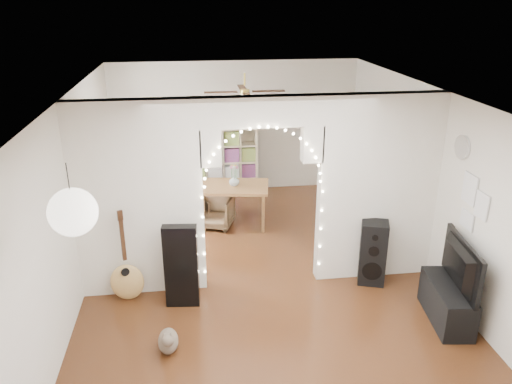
{
  "coord_description": "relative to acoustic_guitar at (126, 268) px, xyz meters",
  "views": [
    {
      "loc": [
        -0.92,
        -6.26,
        3.88
      ],
      "look_at": [
        -0.04,
        0.3,
        1.27
      ],
      "focal_mm": 35.0,
      "sensor_mm": 36.0,
      "label": 1
    }
  ],
  "objects": [
    {
      "name": "floor",
      "position": [
        1.87,
        0.25,
        -0.49
      ],
      "size": [
        7.5,
        7.5,
        0.0
      ],
      "primitive_type": "plane",
      "color": "black",
      "rests_on": "ground"
    },
    {
      "name": "ceiling",
      "position": [
        1.87,
        0.25,
        2.21
      ],
      "size": [
        5.0,
        7.5,
        0.02
      ],
      "primitive_type": "cube",
      "color": "white",
      "rests_on": "wall_back"
    },
    {
      "name": "wall_back",
      "position": [
        1.87,
        4.0,
        0.86
      ],
      "size": [
        5.0,
        0.02,
        2.7
      ],
      "primitive_type": "cube",
      "color": "silver",
      "rests_on": "floor"
    },
    {
      "name": "wall_left",
      "position": [
        -0.63,
        0.25,
        0.86
      ],
      "size": [
        0.02,
        7.5,
        2.7
      ],
      "primitive_type": "cube",
      "color": "silver",
      "rests_on": "floor"
    },
    {
      "name": "wall_right",
      "position": [
        4.37,
        0.25,
        0.86
      ],
      "size": [
        0.02,
        7.5,
        2.7
      ],
      "primitive_type": "cube",
      "color": "silver",
      "rests_on": "floor"
    },
    {
      "name": "divider_wall",
      "position": [
        1.87,
        0.25,
        0.93
      ],
      "size": [
        5.0,
        0.2,
        2.7
      ],
      "color": "silver",
      "rests_on": "floor"
    },
    {
      "name": "fairy_lights",
      "position": [
        1.87,
        0.12,
        1.06
      ],
      "size": [
        1.64,
        0.04,
        1.6
      ],
      "primitive_type": null,
      "color": "#FFEABF",
      "rests_on": "divider_wall"
    },
    {
      "name": "window",
      "position": [
        -0.6,
        2.05,
        1.01
      ],
      "size": [
        0.04,
        1.2,
        1.4
      ],
      "primitive_type": "cube",
      "color": "white",
      "rests_on": "wall_left"
    },
    {
      "name": "wall_clock",
      "position": [
        4.35,
        -0.35,
        1.61
      ],
      "size": [
        0.03,
        0.31,
        0.31
      ],
      "primitive_type": "cylinder",
      "rotation": [
        0.0,
        1.57,
        0.0
      ],
      "color": "white",
      "rests_on": "wall_right"
    },
    {
      "name": "picture_frames",
      "position": [
        4.35,
        -0.75,
        1.01
      ],
      "size": [
        0.02,
        0.5,
        0.7
      ],
      "primitive_type": null,
      "color": "white",
      "rests_on": "wall_right"
    },
    {
      "name": "paper_lantern",
      "position": [
        -0.03,
        -2.15,
        1.76
      ],
      "size": [
        0.4,
        0.4,
        0.4
      ],
      "primitive_type": "sphere",
      "color": "white",
      "rests_on": "ceiling"
    },
    {
      "name": "ceiling_fan",
      "position": [
        1.87,
        2.25,
        1.91
      ],
      "size": [
        1.1,
        1.1,
        0.3
      ],
      "primitive_type": null,
      "color": "gold",
      "rests_on": "ceiling"
    },
    {
      "name": "guitar_case",
      "position": [
        0.74,
        -0.21,
        0.09
      ],
      "size": [
        0.46,
        0.19,
        1.16
      ],
      "primitive_type": "cube",
      "rotation": [
        0.0,
        0.0,
        -0.1
      ],
      "color": "black",
      "rests_on": "floor"
    },
    {
      "name": "acoustic_guitar",
      "position": [
        0.0,
        0.0,
        0.0
      ],
      "size": [
        0.47,
        0.33,
        1.12
      ],
      "rotation": [
        0.0,
        0.0,
        0.41
      ],
      "color": "tan",
      "rests_on": "floor"
    },
    {
      "name": "tabby_cat",
      "position": [
        0.57,
        -1.17,
        -0.34
      ],
      "size": [
        0.25,
        0.55,
        0.37
      ],
      "rotation": [
        0.0,
        0.0,
        0.05
      ],
      "color": "brown",
      "rests_on": "floor"
    },
    {
      "name": "floor_speaker",
      "position": [
        3.44,
        -0.0,
        -0.02
      ],
      "size": [
        0.45,
        0.41,
        0.95
      ],
      "rotation": [
        0.0,
        0.0,
        -0.32
      ],
      "color": "black",
      "rests_on": "floor"
    },
    {
      "name": "media_console",
      "position": [
        4.07,
        -1.01,
        -0.24
      ],
      "size": [
        0.53,
        1.04,
        0.5
      ],
      "primitive_type": "cube",
      "rotation": [
        0.0,
        0.0,
        -0.13
      ],
      "color": "black",
      "rests_on": "floor"
    },
    {
      "name": "tv",
      "position": [
        4.07,
        -1.01,
        0.32
      ],
      "size": [
        0.28,
        1.08,
        0.62
      ],
      "primitive_type": "imported",
      "rotation": [
        0.0,
        0.0,
        1.44
      ],
      "color": "black",
      "rests_on": "media_console"
    },
    {
      "name": "bookcase",
      "position": [
        1.58,
        3.71,
        0.23
      ],
      "size": [
        1.4,
        0.36,
        1.44
      ],
      "primitive_type": "cube",
      "rotation": [
        0.0,
        0.0,
        0.0
      ],
      "color": "#BEB089",
      "rests_on": "floor"
    },
    {
      "name": "dining_table",
      "position": [
        1.67,
        2.21,
        0.19
      ],
      "size": [
        1.31,
        0.98,
        0.76
      ],
      "rotation": [
        0.0,
        0.0,
        -0.16
      ],
      "color": "brown",
      "rests_on": "floor"
    },
    {
      "name": "flower_vase",
      "position": [
        1.67,
        2.21,
        0.36
      ],
      "size": [
        0.21,
        0.21,
        0.19
      ],
      "primitive_type": "imported",
      "rotation": [
        0.0,
        0.0,
        -0.16
      ],
      "color": "silver",
      "rests_on": "dining_table"
    },
    {
      "name": "dining_chair_left",
      "position": [
        1.35,
        2.53,
        -0.27
      ],
      "size": [
        0.59,
        0.6,
        0.44
      ],
      "primitive_type": "imported",
      "rotation": [
        0.0,
        0.0,
        0.28
      ],
      "color": "brown",
      "rests_on": "floor"
    },
    {
      "name": "dining_chair_right",
      "position": [
        1.32,
        2.19,
        -0.21
      ],
      "size": [
        0.78,
        0.79,
        0.57
      ],
      "primitive_type": "imported",
      "rotation": [
        0.0,
        0.0,
        -0.34
      ],
      "color": "brown",
      "rests_on": "floor"
    }
  ]
}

